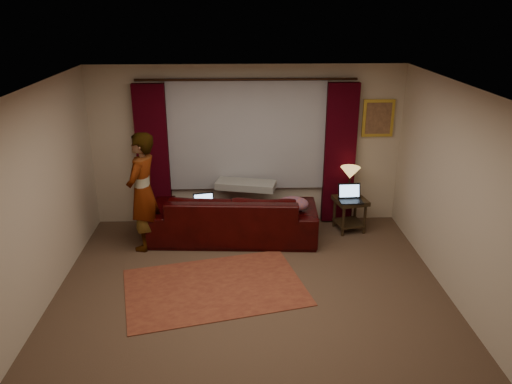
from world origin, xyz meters
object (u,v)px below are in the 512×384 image
at_px(sofa, 233,207).
at_px(laptop_table, 351,194).
at_px(tiffany_lamp, 349,182).
at_px(laptop_sofa, 205,203).
at_px(person, 143,192).
at_px(end_table, 349,214).

height_order(sofa, laptop_table, sofa).
distance_m(sofa, tiffany_lamp, 1.90).
distance_m(sofa, laptop_table, 1.85).
xyz_separation_m(sofa, tiffany_lamp, (1.86, 0.30, 0.28)).
height_order(laptop_sofa, person, person).
distance_m(end_table, person, 3.28).
bearing_deg(person, end_table, 114.89).
height_order(tiffany_lamp, laptop_table, tiffany_lamp).
distance_m(end_table, tiffany_lamp, 0.53).
relative_size(tiffany_lamp, person, 0.28).
relative_size(tiffany_lamp, laptop_table, 1.28).
bearing_deg(end_table, sofa, -173.82).
relative_size(sofa, laptop_sofa, 7.40).
bearing_deg(laptop_sofa, end_table, -5.13).
relative_size(laptop_table, person, 0.22).
xyz_separation_m(laptop_sofa, end_table, (2.30, 0.32, -0.36)).
relative_size(laptop_sofa, laptop_table, 0.89).
distance_m(end_table, laptop_table, 0.42).
distance_m(sofa, person, 1.39).
height_order(tiffany_lamp, person, person).
bearing_deg(laptop_sofa, person, 177.02).
xyz_separation_m(laptop_sofa, person, (-0.89, -0.16, 0.26)).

